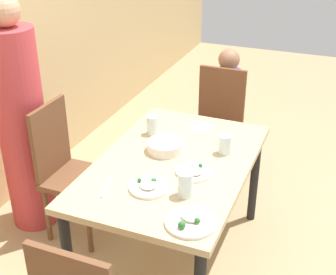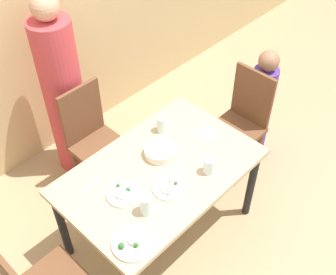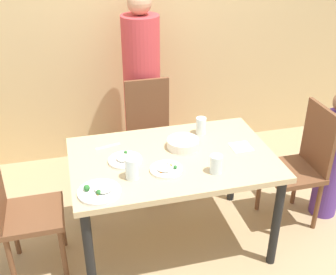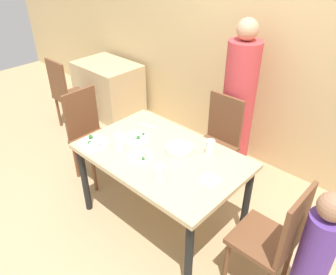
{
  "view_description": "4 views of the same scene",
  "coord_description": "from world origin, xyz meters",
  "px_view_note": "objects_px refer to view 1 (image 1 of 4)",
  "views": [
    {
      "loc": [
        -2.26,
        -0.88,
        2.18
      ],
      "look_at": [
        -0.02,
        0.03,
        0.92
      ],
      "focal_mm": 50.0,
      "sensor_mm": 36.0,
      "label": 1
    },
    {
      "loc": [
        -1.35,
        -1.37,
        2.93
      ],
      "look_at": [
        0.13,
        0.05,
        0.93
      ],
      "focal_mm": 45.0,
      "sensor_mm": 36.0,
      "label": 2
    },
    {
      "loc": [
        -0.64,
        -2.35,
        2.24
      ],
      "look_at": [
        -0.03,
        0.01,
        0.9
      ],
      "focal_mm": 45.0,
      "sensor_mm": 36.0,
      "label": 3
    },
    {
      "loc": [
        1.54,
        -1.58,
        2.3
      ],
      "look_at": [
        0.09,
        -0.01,
        0.95
      ],
      "focal_mm": 35.0,
      "sensor_mm": 36.0,
      "label": 4
    }
  ],
  "objects_px": {
    "person_adult": "(22,127)",
    "chair_child_spot": "(217,126)",
    "person_child": "(226,113)",
    "glass_water_tall": "(225,144)",
    "plate_rice_adult": "(194,172)",
    "chair_adult_spot": "(67,168)",
    "bowl_curry": "(165,146)"
  },
  "relations": [
    {
      "from": "person_adult",
      "to": "chair_child_spot",
      "type": "bearing_deg",
      "value": -46.92
    },
    {
      "from": "person_child",
      "to": "glass_water_tall",
      "type": "height_order",
      "value": "person_child"
    },
    {
      "from": "plate_rice_adult",
      "to": "glass_water_tall",
      "type": "bearing_deg",
      "value": -17.1
    },
    {
      "from": "plate_rice_adult",
      "to": "chair_child_spot",
      "type": "bearing_deg",
      "value": 9.72
    },
    {
      "from": "plate_rice_adult",
      "to": "person_adult",
      "type": "bearing_deg",
      "value": 85.39
    },
    {
      "from": "chair_child_spot",
      "to": "person_adult",
      "type": "height_order",
      "value": "person_adult"
    },
    {
      "from": "person_child",
      "to": "glass_water_tall",
      "type": "bearing_deg",
      "value": -165.35
    },
    {
      "from": "chair_adult_spot",
      "to": "person_adult",
      "type": "distance_m",
      "value": 0.41
    },
    {
      "from": "chair_adult_spot",
      "to": "person_adult",
      "type": "bearing_deg",
      "value": 90.0
    },
    {
      "from": "person_adult",
      "to": "person_child",
      "type": "bearing_deg",
      "value": -40.12
    },
    {
      "from": "bowl_curry",
      "to": "glass_water_tall",
      "type": "relative_size",
      "value": 1.86
    },
    {
      "from": "glass_water_tall",
      "to": "chair_adult_spot",
      "type": "bearing_deg",
      "value": 100.85
    },
    {
      "from": "chair_adult_spot",
      "to": "plate_rice_adult",
      "type": "height_order",
      "value": "chair_adult_spot"
    },
    {
      "from": "person_child",
      "to": "glass_water_tall",
      "type": "distance_m",
      "value": 1.16
    },
    {
      "from": "bowl_curry",
      "to": "glass_water_tall",
      "type": "bearing_deg",
      "value": -72.14
    },
    {
      "from": "person_adult",
      "to": "person_child",
      "type": "xyz_separation_m",
      "value": [
        1.29,
        -1.09,
        -0.26
      ]
    },
    {
      "from": "person_child",
      "to": "plate_rice_adult",
      "type": "distance_m",
      "value": 1.43
    },
    {
      "from": "chair_adult_spot",
      "to": "person_child",
      "type": "distance_m",
      "value": 1.49
    },
    {
      "from": "person_child",
      "to": "plate_rice_adult",
      "type": "height_order",
      "value": "person_child"
    },
    {
      "from": "person_adult",
      "to": "person_child",
      "type": "height_order",
      "value": "person_adult"
    },
    {
      "from": "glass_water_tall",
      "to": "chair_child_spot",
      "type": "bearing_deg",
      "value": 19.23
    },
    {
      "from": "chair_child_spot",
      "to": "person_child",
      "type": "bearing_deg",
      "value": 90.0
    },
    {
      "from": "chair_child_spot",
      "to": "person_child",
      "type": "relative_size",
      "value": 0.9
    },
    {
      "from": "chair_child_spot",
      "to": "person_child",
      "type": "distance_m",
      "value": 0.27
    },
    {
      "from": "chair_adult_spot",
      "to": "person_adult",
      "type": "height_order",
      "value": "person_adult"
    },
    {
      "from": "chair_child_spot",
      "to": "plate_rice_adult",
      "type": "relative_size",
      "value": 4.63
    },
    {
      "from": "chair_adult_spot",
      "to": "chair_child_spot",
      "type": "height_order",
      "value": "same"
    },
    {
      "from": "chair_adult_spot",
      "to": "person_child",
      "type": "height_order",
      "value": "person_child"
    },
    {
      "from": "chair_child_spot",
      "to": "chair_adult_spot",
      "type": "bearing_deg",
      "value": -126.66
    },
    {
      "from": "chair_adult_spot",
      "to": "glass_water_tall",
      "type": "distance_m",
      "value": 1.1
    },
    {
      "from": "person_child",
      "to": "glass_water_tall",
      "type": "relative_size",
      "value": 8.95
    },
    {
      "from": "person_child",
      "to": "person_adult",
      "type": "bearing_deg",
      "value": 139.88
    }
  ]
}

